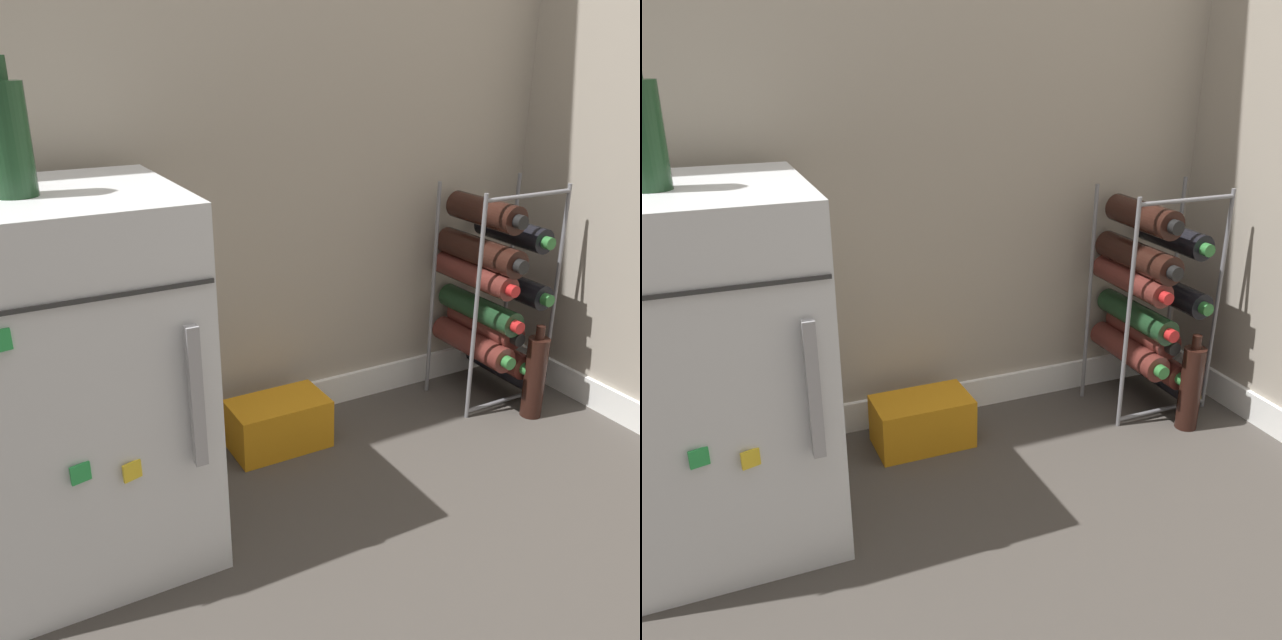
{
  "view_description": "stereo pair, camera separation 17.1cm",
  "coord_description": "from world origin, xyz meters",
  "views": [
    {
      "loc": [
        -0.59,
        -1.09,
        1.02
      ],
      "look_at": [
        0.16,
        0.31,
        0.39
      ],
      "focal_mm": 38.0,
      "sensor_mm": 36.0,
      "label": 1
    },
    {
      "loc": [
        -0.43,
        -1.16,
        1.02
      ],
      "look_at": [
        0.16,
        0.31,
        0.39
      ],
      "focal_mm": 38.0,
      "sensor_mm": 36.0,
      "label": 2
    }
  ],
  "objects": [
    {
      "name": "ground_plane",
      "position": [
        0.0,
        0.0,
        0.0
      ],
      "size": [
        14.0,
        14.0,
        0.0
      ],
      "primitive_type": "plane",
      "color": "#423D38"
    },
    {
      "name": "mini_fridge",
      "position": [
        -0.47,
        0.24,
        0.39
      ],
      "size": [
        0.52,
        0.51,
        0.78
      ],
      "color": "silver",
      "rests_on": "ground_plane"
    },
    {
      "name": "soda_box",
      "position": [
        0.08,
        0.39,
        0.07
      ],
      "size": [
        0.27,
        0.15,
        0.14
      ],
      "color": "orange",
      "rests_on": "ground_plane"
    },
    {
      "name": "wine_rack",
      "position": [
        0.78,
        0.36,
        0.33
      ],
      "size": [
        0.32,
        0.33,
        0.67
      ],
      "color": "slate",
      "rests_on": "ground_plane"
    },
    {
      "name": "loose_bottle_floor",
      "position": [
        0.82,
        0.19,
        0.13
      ],
      "size": [
        0.06,
        0.06,
        0.29
      ],
      "color": "black",
      "rests_on": "ground_plane"
    },
    {
      "name": "fridge_top_bottle",
      "position": [
        -0.49,
        0.22,
        0.88
      ],
      "size": [
        0.08,
        0.08,
        0.23
      ],
      "color": "#19381E",
      "rests_on": "mini_fridge"
    }
  ]
}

